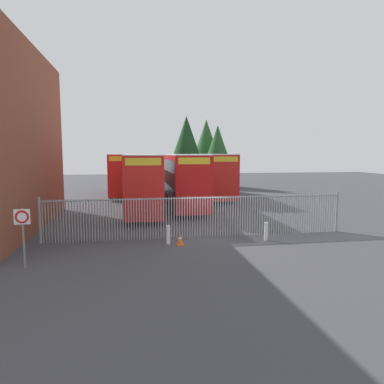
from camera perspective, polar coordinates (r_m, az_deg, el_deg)
name	(u,v)px	position (r m, az deg, el deg)	size (l,w,h in m)	color
ground_plane	(183,212)	(26.65, -1.43, -3.33)	(100.00, 100.00, 0.00)	#3D3D42
palisade_fence	(199,215)	(18.62, 1.14, -3.88)	(16.30, 0.14, 2.35)	gray
double_decker_bus_near_gate	(142,181)	(26.32, -8.29, 1.80)	(2.54, 10.81, 4.42)	red
double_decker_bus_behind_fence_left	(183,179)	(28.27, -1.52, 2.18)	(2.54, 10.81, 4.42)	red
double_decker_bus_behind_fence_right	(212,174)	(35.12, 3.27, 3.00)	(2.54, 10.81, 4.42)	red
double_decker_bus_far_back	(123,173)	(38.12, -11.29, 3.15)	(2.54, 10.81, 4.42)	red
bollard_near_left	(168,235)	(17.39, -3.94, -7.01)	(0.20, 0.20, 0.95)	silver
bollard_center_front	(266,231)	(18.47, 12.07, -6.34)	(0.20, 0.20, 0.95)	silver
traffic_cone_by_gate	(180,239)	(17.22, -1.97, -7.77)	(0.34, 0.34, 0.59)	orange
speed_limit_sign_post	(22,224)	(15.06, -26.13, -4.70)	(0.60, 0.14, 2.40)	slate
tree_tall_back	(186,144)	(42.89, -0.92, 7.92)	(4.72, 4.72, 9.02)	#4C3823
tree_short_side	(218,148)	(45.03, 4.23, 7.19)	(4.12, 4.12, 8.09)	#4C3823
tree_mid_row	(206,146)	(47.57, 2.35, 7.51)	(5.08, 5.08, 9.06)	#4C3823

